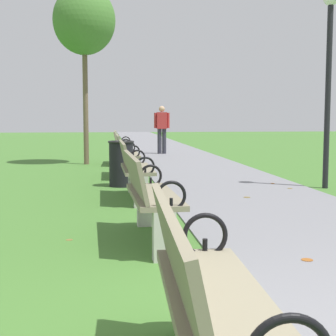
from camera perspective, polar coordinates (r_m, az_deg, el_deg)
name	(u,v)px	position (r m, az deg, el deg)	size (l,w,h in m)	color
paved_walkway	(163,149)	(20.27, -0.59, 2.19)	(2.68, 44.00, 0.02)	slate
park_bench_1	(207,300)	(2.30, 4.40, -14.54)	(0.53, 1.62, 0.90)	gray
park_bench_2	(149,195)	(5.21, -2.20, -3.02)	(0.52, 1.61, 0.90)	gray
park_bench_3	(134,168)	(7.87, -3.86, -0.04)	(0.48, 1.60, 0.90)	gray
park_bench_4	(126,154)	(10.83, -4.74, 1.55)	(0.48, 1.60, 0.90)	gray
park_bench_5	(122,146)	(13.70, -5.23, 2.43)	(0.53, 1.62, 0.90)	gray
tree_2	(84,21)	(14.07, -9.37, 15.93)	(1.64, 1.64, 4.70)	brown
pedestrian_walking	(162,127)	(17.34, -0.70, 4.62)	(0.53, 0.23, 1.62)	#2D2D38
trash_bin	(121,163)	(9.38, -5.27, 0.51)	(0.48, 0.48, 0.84)	black
lamp_post	(329,58)	(9.54, 17.61, 11.70)	(0.28, 0.28, 3.48)	black
scattered_leaves	(231,213)	(6.81, 7.10, -4.98)	(4.06, 13.09, 0.02)	#93511E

